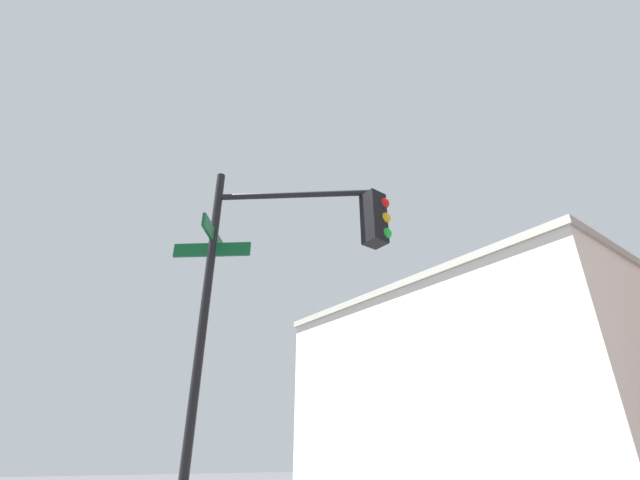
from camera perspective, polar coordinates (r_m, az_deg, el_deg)
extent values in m
cylinder|color=black|center=(5.91, -15.51, -14.11)|extent=(0.12, 0.12, 5.47)
cylinder|color=black|center=(6.56, -3.33, 5.90)|extent=(1.58, 1.80, 0.09)
cube|color=black|center=(6.30, 7.05, 2.75)|extent=(0.28, 0.28, 0.80)
sphere|color=red|center=(6.44, 8.26, 4.71)|extent=(0.18, 0.18, 0.18)
sphere|color=orange|center=(6.32, 8.41, 2.78)|extent=(0.18, 0.18, 0.18)
sphere|color=green|center=(6.20, 8.56, 0.77)|extent=(0.18, 0.18, 0.18)
cube|color=#0F5128|center=(6.37, -13.93, -1.25)|extent=(0.75, 0.86, 0.20)
cube|color=#0F5128|center=(6.46, -13.71, 0.51)|extent=(0.78, 0.69, 0.20)
cube|color=silver|center=(31.81, 23.55, -18.42)|extent=(19.37, 19.78, 10.06)
cube|color=#9D998E|center=(32.80, 21.88, -9.44)|extent=(19.67, 20.08, 0.40)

